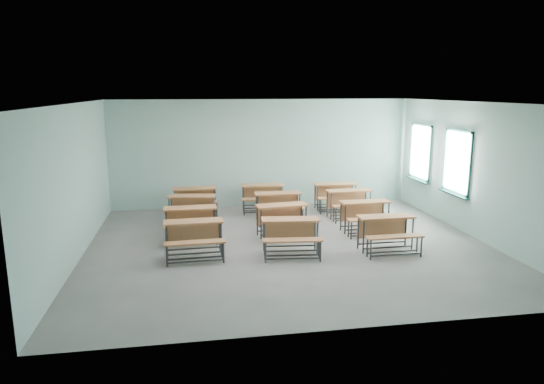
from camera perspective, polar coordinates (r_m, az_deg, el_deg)
The scene contains 13 objects.
room at distance 10.75m, azimuth 2.47°, elevation 1.90°, with size 9.04×8.04×3.24m.
desk_unit_r0c0 at distance 10.31m, azimuth -9.16°, elevation -4.86°, with size 1.26×0.87×0.77m.
desk_unit_r0c1 at distance 10.35m, azimuth 2.24°, elevation -4.65°, with size 1.31×0.95×0.77m.
desk_unit_r0c2 at distance 10.86m, azimuth 13.45°, elevation -4.17°, with size 1.25×0.85×0.77m.
desk_unit_r1c0 at distance 11.50m, azimuth -9.55°, elevation -3.11°, with size 1.25×0.86×0.77m.
desk_unit_r1c1 at distance 11.60m, azimuth 1.33°, elevation -2.81°, with size 1.33×0.97×0.77m.
desk_unit_r1c2 at distance 12.17m, azimuth 11.06°, elevation -2.33°, with size 1.26×0.87×0.77m.
desk_unit_r2c0 at distance 12.76m, azimuth -9.46°, elevation -1.61°, with size 1.33×0.97×0.77m.
desk_unit_r2c1 at distance 12.93m, azimuth 0.77°, elevation -1.26°, with size 1.26×0.87×0.77m.
desk_unit_r2c2 at distance 13.45m, azimuth 9.19°, elevation -0.89°, with size 1.26×0.88×0.77m.
desk_unit_r3c0 at distance 13.75m, azimuth -9.05°, elevation -0.60°, with size 1.26×0.87×0.77m.
desk_unit_r3c1 at distance 14.06m, azimuth -1.09°, elevation -0.18°, with size 1.29×0.91×0.77m.
desk_unit_r3c2 at distance 14.31m, azimuth 7.56°, elevation -0.07°, with size 1.26×0.87×0.77m.
Camera 1 is at (-2.13, -10.32, 3.48)m, focal length 32.00 mm.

